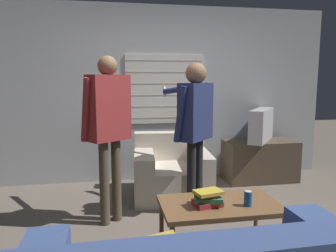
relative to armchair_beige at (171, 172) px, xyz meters
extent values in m
plane|color=#665B51|center=(-0.07, -1.26, -0.30)|extent=(16.00, 16.00, 0.00)
cube|color=#ADB2B7|center=(-0.07, 0.77, 0.97)|extent=(5.20, 0.06, 2.55)
cube|color=silver|center=(0.04, 0.73, 1.04)|extent=(1.15, 0.02, 1.00)
cube|color=#A4A099|center=(0.04, 0.71, 0.63)|extent=(1.13, 0.00, 0.01)
cube|color=#A4A099|center=(0.04, 0.71, 0.79)|extent=(1.13, 0.00, 0.01)
cube|color=#A4A099|center=(0.04, 0.71, 0.96)|extent=(1.13, 0.00, 0.01)
cube|color=#A4A099|center=(0.04, 0.71, 1.13)|extent=(1.13, 0.00, 0.01)
cube|color=#A4A099|center=(0.04, 0.71, 1.29)|extent=(1.13, 0.00, 0.01)
cube|color=#A4A099|center=(0.04, 0.71, 1.46)|extent=(1.13, 0.00, 0.01)
cube|color=beige|center=(0.00, -0.05, -0.10)|extent=(1.02, 1.00, 0.40)
cube|color=beige|center=(0.03, 0.31, 0.29)|extent=(0.96, 0.29, 0.37)
cube|color=beige|center=(0.35, -0.08, 0.19)|extent=(0.32, 0.93, 0.18)
cube|color=beige|center=(-0.35, -0.02, 0.19)|extent=(0.32, 0.93, 0.18)
cube|color=brown|center=(0.13, -1.52, 0.14)|extent=(1.00, 0.59, 0.04)
cylinder|color=brown|center=(-0.33, -1.26, -0.09)|extent=(0.04, 0.04, 0.42)
cylinder|color=brown|center=(0.58, -1.26, -0.09)|extent=(0.04, 0.04, 0.42)
cylinder|color=brown|center=(-0.33, -1.77, -0.09)|extent=(0.04, 0.04, 0.42)
cylinder|color=brown|center=(0.58, -1.77, -0.09)|extent=(0.04, 0.04, 0.42)
cube|color=#4C3D2D|center=(1.41, 0.36, 0.00)|extent=(1.04, 0.50, 0.60)
cube|color=#B2B2B7|center=(1.41, 0.36, 0.53)|extent=(0.64, 0.76, 0.47)
cube|color=navy|center=(1.33, 0.43, 0.53)|extent=(0.42, 0.55, 0.38)
cylinder|color=#4C4233|center=(-0.84, -0.75, 0.14)|extent=(0.10, 0.10, 0.88)
cylinder|color=#4C4233|center=(-0.72, -0.66, 0.14)|extent=(0.10, 0.10, 0.88)
cube|color=maroon|center=(-0.78, -0.70, 0.91)|extent=(0.46, 0.40, 0.66)
sphere|color=#846042|center=(-0.78, -0.70, 1.32)|extent=(0.20, 0.20, 0.20)
cylinder|color=maroon|center=(-1.00, -0.80, 0.90)|extent=(0.15, 0.17, 0.63)
cylinder|color=maroon|center=(-0.77, -0.31, 1.18)|extent=(0.42, 0.56, 0.12)
cube|color=white|center=(-0.94, -0.06, 1.15)|extent=(0.05, 0.05, 0.13)
cylinder|color=black|center=(0.10, -0.64, 0.11)|extent=(0.10, 0.10, 0.83)
cylinder|color=black|center=(0.22, -0.52, 0.11)|extent=(0.10, 0.10, 0.83)
cube|color=navy|center=(0.16, -0.58, 0.84)|extent=(0.46, 0.47, 0.62)
sphere|color=#846042|center=(0.16, -0.58, 1.25)|extent=(0.23, 0.23, 0.23)
cylinder|color=navy|center=(-0.04, -0.73, 0.83)|extent=(0.16, 0.16, 0.60)
cylinder|color=navy|center=(0.12, -0.20, 1.08)|extent=(0.48, 0.47, 0.15)
cube|color=white|center=(-0.09, 0.01, 1.04)|extent=(0.06, 0.06, 0.13)
cube|color=maroon|center=(0.01, -1.55, 0.18)|extent=(0.24, 0.20, 0.04)
cube|color=#33754C|center=(0.01, -1.55, 0.22)|extent=(0.26, 0.21, 0.04)
cube|color=maroon|center=(0.00, -1.56, 0.25)|extent=(0.20, 0.16, 0.03)
cube|color=gold|center=(0.01, -1.57, 0.28)|extent=(0.25, 0.20, 0.03)
cylinder|color=#194C9E|center=(0.33, -1.62, 0.22)|extent=(0.07, 0.07, 0.12)
cylinder|color=silver|center=(0.33, -1.62, 0.28)|extent=(0.06, 0.06, 0.00)
cube|color=white|center=(-0.01, -1.48, 0.17)|extent=(0.10, 0.13, 0.02)
camera|label=1|loc=(-0.78, -4.04, 1.19)|focal=35.00mm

